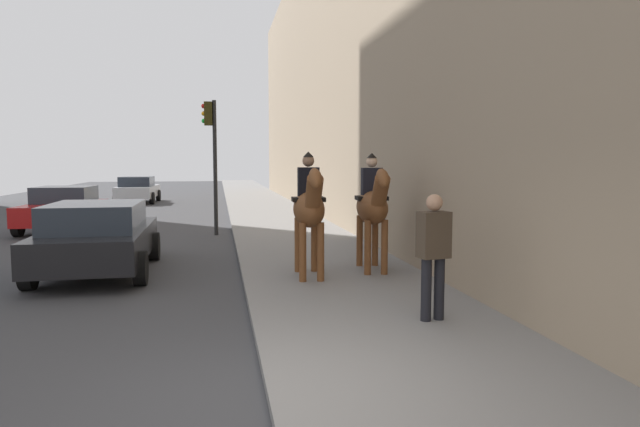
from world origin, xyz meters
TOP-DOWN VIEW (x-y plane):
  - sidewalk_slab at (0.00, -1.74)m, footprint 120.00×3.48m
  - mounted_horse_near at (5.07, -1.21)m, footprint 2.15×0.63m
  - mounted_horse_far at (5.45, -2.52)m, footprint 2.15×0.68m
  - pedestrian_greeting at (2.01, -2.39)m, footprint 0.32×0.44m
  - car_near_lane at (26.54, 4.73)m, footprint 4.28×2.10m
  - car_mid_lane at (6.70, 2.80)m, footprint 4.31×2.16m
  - car_far_lane at (14.16, 5.34)m, footprint 3.93×2.26m
  - traffic_light_near_curb at (12.27, 0.58)m, footprint 0.20×0.44m

SIDE VIEW (x-z plane):
  - sidewalk_slab at x=0.00m, z-range 0.00..0.12m
  - car_far_lane at x=14.16m, z-range 0.02..1.46m
  - car_near_lane at x=26.54m, z-range 0.03..1.47m
  - car_mid_lane at x=6.70m, z-range 0.04..1.48m
  - pedestrian_greeting at x=2.01m, z-range 0.25..1.95m
  - mounted_horse_far at x=5.45m, z-range 0.25..2.55m
  - mounted_horse_near at x=5.07m, z-range 0.26..2.57m
  - traffic_light_near_curb at x=12.27m, z-range 0.68..4.76m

